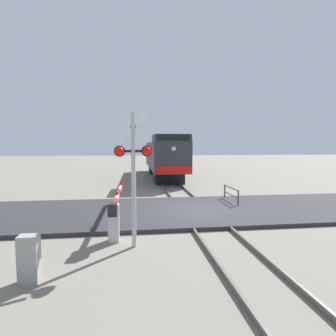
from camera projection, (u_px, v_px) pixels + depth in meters
ground_plane at (195, 212)px, 12.62m from camera, size 160.00×160.00×0.00m
rail_track_left at (180, 211)px, 12.52m from camera, size 0.08×80.00×0.15m
rail_track_right at (209, 210)px, 12.70m from camera, size 0.08×80.00×0.15m
road_surface at (195, 210)px, 12.61m from camera, size 36.00×5.84×0.16m
locomotive at (163, 156)px, 26.70m from camera, size 2.93×15.15×4.14m
crossing_signal at (133, 163)px, 8.00m from camera, size 1.18×0.33×4.28m
crossing_gate at (115, 211)px, 9.38m from camera, size 0.36×5.98×1.38m
utility_cabinet at (29, 259)px, 6.03m from camera, size 0.44×0.32×1.13m
guard_railing at (231, 193)px, 14.27m from camera, size 0.08×2.11×0.95m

